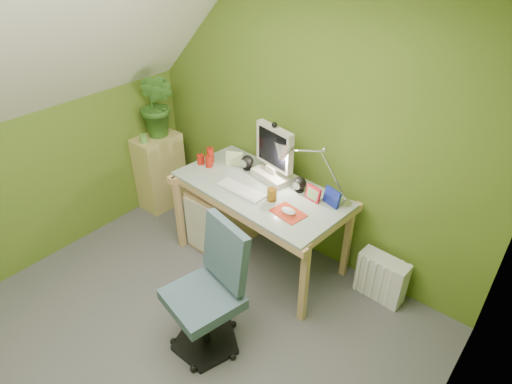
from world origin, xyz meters
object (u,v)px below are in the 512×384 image
Objects in this scene: potted_plant at (157,105)px; radiator at (381,278)px; monitor at (274,153)px; side_ledge at (160,171)px; desk at (260,225)px; desk_lamp at (324,161)px; task_chair at (202,298)px.

potted_plant is 2.49m from radiator.
potted_plant is (-1.31, -0.09, 0.10)m from monitor.
desk is at bearing -1.59° from side_ledge.
potted_plant is 1.66× the size of radiator.
monitor is 1.31m from potted_plant.
potted_plant reaches higher than desk_lamp.
desk is 1.34m from side_ledge.
desk is 0.85m from desk_lamp.
radiator is (0.56, 0.10, -0.89)m from desk_lamp.
task_chair reaches higher than desk.
radiator is at bearing 4.68° from potted_plant.
potted_plant is at bearing -164.14° from monitor.
task_chair reaches higher than radiator.
desk_lamp is at bearing 11.79° from monitor.
side_ledge is (-1.34, 0.04, 0.01)m from desk.
monitor reaches higher than side_ledge.
potted_plant is at bearing -179.37° from desk.
desk is at bearing -161.36° from radiator.
task_chair is (1.58, -1.02, -0.63)m from potted_plant.
monitor is at bearing 94.45° from desk.
task_chair is (1.61, -0.97, 0.07)m from side_ledge.
desk is 1.49m from potted_plant.
desk_lamp is at bearing 26.25° from desk.
desk_lamp reaches higher than desk.
potted_plant reaches higher than monitor.
task_chair is 2.43× the size of radiator.
potted_plant is (-1.31, 0.09, 0.71)m from desk.
task_chair is (-0.18, -1.11, -0.62)m from desk_lamp.
side_ledge is at bearing -123.71° from potted_plant.
desk_lamp is 1.70× the size of radiator.
radiator is (2.32, 0.19, -0.90)m from potted_plant.
potted_plant reaches higher than task_chair.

